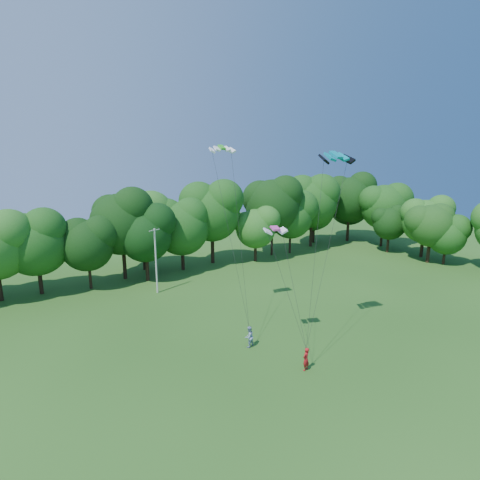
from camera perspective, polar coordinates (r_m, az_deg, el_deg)
ground at (r=26.10m, az=12.93°, el=-26.47°), size 160.00×160.00×0.00m
utility_pole at (r=46.21m, az=-12.69°, el=-3.02°), size 1.50×0.71×8.02m
kite_flyer_left at (r=30.93m, az=10.01°, el=-17.43°), size 0.79×0.64×1.88m
kite_flyer_right at (r=33.73m, az=1.38°, el=-14.52°), size 1.05×0.89×1.90m
kite_teal at (r=32.49m, az=14.42°, el=12.46°), size 3.10×1.77×0.68m
kite_green at (r=35.96m, az=-2.80°, el=13.94°), size 2.51×1.45×0.51m
kite_pink at (r=30.89m, az=5.38°, el=1.79°), size 2.11×1.48×0.30m
tree_back_center at (r=50.52m, az=-14.26°, el=1.33°), size 7.48×7.48×10.88m
tree_back_east at (r=73.13m, az=11.31°, el=5.43°), size 8.28×8.28×12.05m
tree_flank_east at (r=64.80m, az=27.18°, el=2.48°), size 7.16×7.16×10.42m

